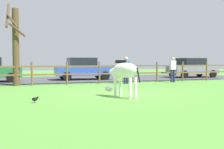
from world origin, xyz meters
name	(u,v)px	position (x,y,z in m)	size (l,w,h in m)	color
ground_plane	(114,93)	(0.00, 0.00, 0.00)	(60.00, 60.00, 0.00)	#549338
parking_asphalt	(71,79)	(0.00, 9.30, 0.03)	(28.00, 7.40, 0.05)	#47474C
paddock_fence	(84,71)	(-0.09, 5.00, 0.76)	(21.93, 0.11, 1.34)	brown
bare_tree	(15,45)	(-3.90, 5.12, 2.26)	(1.07, 1.08, 4.58)	#513A23
zebra	(124,73)	(-0.13, -1.43, 0.93)	(0.98, 1.84, 1.41)	white
crow_on_grass	(35,99)	(-3.36, -1.64, 0.13)	(0.21, 0.10, 0.20)	black
parked_car_grey	(192,68)	(9.63, 7.77, 0.84)	(4.01, 1.89, 1.56)	slate
parked_car_blue	(83,68)	(0.66, 8.14, 0.84)	(4.03, 1.94, 1.56)	#2D4CAD
visitor_left_of_tree	(126,69)	(2.37, 4.30, 0.91)	(0.38, 0.26, 1.64)	#232847
visitor_right_of_tree	(173,68)	(5.69, 4.39, 0.91)	(0.37, 0.24, 1.64)	#232847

